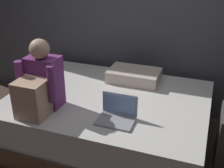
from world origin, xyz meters
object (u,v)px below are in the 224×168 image
at_px(person_sitting, 40,84).
at_px(laptop, 117,114).
at_px(pillow, 134,76).
at_px(bed, 109,120).

xyz_separation_m(person_sitting, laptop, (0.72, 0.06, -0.20)).
height_order(person_sitting, pillow, person_sitting).
height_order(person_sitting, laptop, person_sitting).
bearing_deg(pillow, person_sitting, -125.73).
bearing_deg(laptop, person_sitting, -175.27).
bearing_deg(laptop, pillow, 95.90).
distance_m(bed, person_sitting, 0.84).
bearing_deg(bed, person_sitting, -139.12).
distance_m(bed, laptop, 0.54).
bearing_deg(pillow, laptop, -84.10).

